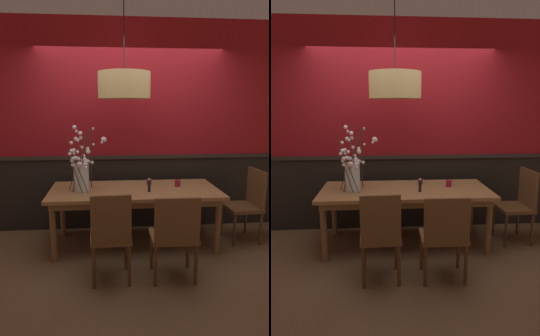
% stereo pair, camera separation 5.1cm
% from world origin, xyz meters
% --- Properties ---
extents(ground_plane, '(24.00, 24.00, 0.00)m').
position_xyz_m(ground_plane, '(0.00, 0.00, 0.00)').
color(ground_plane, brown).
extents(back_wall, '(4.61, 0.14, 2.88)m').
position_xyz_m(back_wall, '(0.00, 0.64, 1.43)').
color(back_wall, black).
rests_on(back_wall, ground).
extents(dining_table, '(2.08, 0.92, 0.73)m').
position_xyz_m(dining_table, '(0.00, 0.00, 0.65)').
color(dining_table, olive).
rests_on(dining_table, ground).
extents(chair_near_side_left, '(0.42, 0.40, 0.93)m').
position_xyz_m(chair_near_side_left, '(-0.31, -0.86, 0.52)').
color(chair_near_side_left, brown).
rests_on(chair_near_side_left, ground).
extents(chair_far_side_right, '(0.49, 0.45, 0.98)m').
position_xyz_m(chair_far_side_right, '(0.33, 0.87, 0.55)').
color(chair_far_side_right, brown).
rests_on(chair_far_side_right, ground).
extents(chair_head_east_end, '(0.43, 0.46, 0.95)m').
position_xyz_m(chair_head_east_end, '(1.47, 0.01, 0.53)').
color(chair_head_east_end, brown).
rests_on(chair_head_east_end, ground).
extents(chair_near_side_right, '(0.46, 0.39, 0.90)m').
position_xyz_m(chair_near_side_right, '(0.32, -0.88, 0.51)').
color(chair_near_side_right, brown).
rests_on(chair_near_side_right, ground).
extents(chair_far_side_left, '(0.42, 0.45, 0.97)m').
position_xyz_m(chair_far_side_left, '(-0.36, 0.91, 0.54)').
color(chair_far_side_left, brown).
rests_on(chair_far_side_left, ground).
extents(vase_with_blossoms, '(0.48, 0.52, 0.78)m').
position_xyz_m(vase_with_blossoms, '(-0.64, -0.02, 0.95)').
color(vase_with_blossoms, silver).
rests_on(vase_with_blossoms, dining_table).
extents(candle_holder_nearer_center, '(0.07, 0.07, 0.07)m').
position_xyz_m(candle_holder_nearer_center, '(0.21, 0.22, 0.77)').
color(candle_holder_nearer_center, maroon).
rests_on(candle_holder_nearer_center, dining_table).
extents(candle_holder_nearer_edge, '(0.08, 0.08, 0.08)m').
position_xyz_m(candle_holder_nearer_edge, '(0.56, 0.07, 0.77)').
color(candle_holder_nearer_edge, maroon).
rests_on(candle_holder_nearer_edge, dining_table).
extents(condiment_bottle, '(0.04, 0.04, 0.16)m').
position_xyz_m(condiment_bottle, '(0.16, -0.15, 0.81)').
color(condiment_bottle, black).
rests_on(condiment_bottle, dining_table).
extents(pendant_lamp, '(0.60, 0.60, 1.06)m').
position_xyz_m(pendant_lamp, '(-0.12, -0.08, 1.97)').
color(pendant_lamp, tan).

